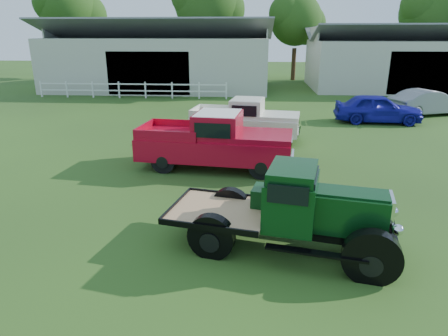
# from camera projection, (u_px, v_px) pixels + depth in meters

# --- Properties ---
(ground) EXTENTS (120.00, 120.00, 0.00)m
(ground) POSITION_uv_depth(u_px,v_px,m) (213.00, 221.00, 10.32)
(ground) COLOR #274019
(shed_left) EXTENTS (18.80, 10.20, 5.60)m
(shed_left) POSITION_uv_depth(u_px,v_px,m) (162.00, 55.00, 34.45)
(shed_left) COLOR #BBBAA6
(shed_left) RESTS_ON ground
(shed_right) EXTENTS (16.80, 9.20, 5.20)m
(shed_right) POSITION_uv_depth(u_px,v_px,m) (407.00, 58.00, 34.02)
(shed_right) COLOR #BBBAA6
(shed_right) RESTS_ON ground
(fence_rail) EXTENTS (14.20, 0.16, 1.20)m
(fence_rail) POSITION_uv_depth(u_px,v_px,m) (132.00, 90.00, 29.56)
(fence_rail) COLOR white
(fence_rail) RESTS_ON ground
(tree_a) EXTENTS (6.30, 6.30, 10.50)m
(tree_a) POSITION_uv_depth(u_px,v_px,m) (70.00, 26.00, 41.03)
(tree_a) COLOR #23470E
(tree_a) RESTS_ON ground
(tree_b) EXTENTS (6.90, 6.90, 11.50)m
(tree_b) POSITION_uv_depth(u_px,v_px,m) (206.00, 21.00, 40.85)
(tree_b) COLOR #23470E
(tree_b) RESTS_ON ground
(tree_c) EXTENTS (5.40, 5.40, 9.00)m
(tree_c) POSITION_uv_depth(u_px,v_px,m) (295.00, 34.00, 39.69)
(tree_c) COLOR #23470E
(tree_c) RESTS_ON ground
(tree_d) EXTENTS (6.00, 6.00, 10.00)m
(tree_d) POSITION_uv_depth(u_px,v_px,m) (427.00, 29.00, 39.58)
(tree_d) COLOR #23470E
(tree_d) RESTS_ON ground
(vintage_flatbed) EXTENTS (5.26, 2.95, 1.96)m
(vintage_flatbed) POSITION_uv_depth(u_px,v_px,m) (286.00, 209.00, 8.70)
(vintage_flatbed) COLOR #0A3412
(vintage_flatbed) RESTS_ON ground
(red_pickup) EXTENTS (5.78, 2.75, 2.03)m
(red_pickup) POSITION_uv_depth(u_px,v_px,m) (215.00, 140.00, 14.10)
(red_pickup) COLOR #AE0821
(red_pickup) RESTS_ON ground
(white_pickup) EXTENTS (5.19, 2.63, 1.82)m
(white_pickup) POSITION_uv_depth(u_px,v_px,m) (245.00, 120.00, 17.90)
(white_pickup) COLOR silver
(white_pickup) RESTS_ON ground
(misc_car_blue) EXTENTS (4.60, 2.08, 1.53)m
(misc_car_blue) POSITION_uv_depth(u_px,v_px,m) (378.00, 108.00, 21.40)
(misc_car_blue) COLOR #18169A
(misc_car_blue) RESTS_ON ground
(misc_car_grey) EXTENTS (4.80, 3.12, 1.49)m
(misc_car_grey) POSITION_uv_depth(u_px,v_px,m) (427.00, 102.00, 23.39)
(misc_car_grey) COLOR gray
(misc_car_grey) RESTS_ON ground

